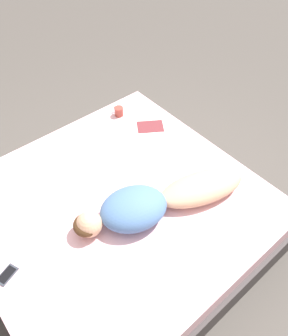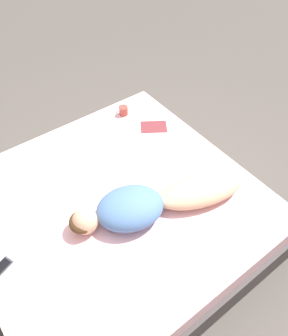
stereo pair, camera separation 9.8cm
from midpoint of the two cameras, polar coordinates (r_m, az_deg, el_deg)
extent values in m
plane|color=#4C4742|center=(2.86, -3.45, -12.19)|extent=(12.00, 12.00, 0.00)
cube|color=#383333|center=(2.70, -3.62, -10.27)|extent=(1.95, 2.01, 0.36)
cube|color=beige|center=(2.47, -3.93, -6.78)|extent=(1.89, 1.95, 0.21)
ellipsoid|color=tan|center=(2.37, 10.91, -3.85)|extent=(0.46, 0.70, 0.15)
ellipsoid|color=#476B9E|center=(2.21, -1.15, -6.95)|extent=(0.48, 0.55, 0.20)
ellipsoid|color=#472D19|center=(2.18, -9.53, -9.28)|extent=(0.22, 0.21, 0.10)
sphere|color=tan|center=(2.19, -8.96, -9.20)|extent=(0.17, 0.17, 0.17)
cube|color=silver|center=(2.74, 3.11, 3.68)|extent=(0.39, 0.41, 0.01)
cube|color=silver|center=(2.92, 2.67, 7.08)|extent=(0.39, 0.41, 0.01)
cube|color=maroon|center=(2.92, 2.68, 7.16)|extent=(0.26, 0.28, 0.00)
cylinder|color=#993D33|center=(3.04, -2.66, 9.93)|extent=(0.08, 0.08, 0.08)
cylinder|color=black|center=(3.02, -2.68, 10.45)|extent=(0.07, 0.07, 0.00)
torus|color=#993D33|center=(3.07, -3.14, 10.33)|extent=(0.06, 0.01, 0.06)
cube|color=#333842|center=(2.26, -22.38, -15.70)|extent=(0.11, 0.15, 0.01)
cube|color=black|center=(2.25, -22.42, -15.64)|extent=(0.09, 0.12, 0.00)
camera|label=1|loc=(0.05, -88.88, 1.22)|focal=35.00mm
camera|label=2|loc=(0.05, 91.12, -1.22)|focal=35.00mm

